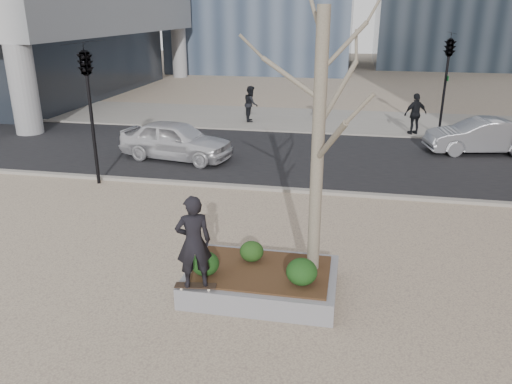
% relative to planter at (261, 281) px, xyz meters
% --- Properties ---
extents(ground, '(120.00, 120.00, 0.00)m').
position_rel_planter_xyz_m(ground, '(-1.00, 0.00, -0.23)').
color(ground, tan).
rests_on(ground, ground).
extents(street, '(60.00, 8.00, 0.02)m').
position_rel_planter_xyz_m(street, '(-1.00, 10.00, -0.21)').
color(street, black).
rests_on(street, ground).
extents(far_sidewalk, '(60.00, 6.00, 0.02)m').
position_rel_planter_xyz_m(far_sidewalk, '(-1.00, 17.00, -0.21)').
color(far_sidewalk, gray).
rests_on(far_sidewalk, ground).
extents(planter, '(3.00, 2.00, 0.45)m').
position_rel_planter_xyz_m(planter, '(0.00, 0.00, 0.00)').
color(planter, gray).
rests_on(planter, ground).
extents(planter_mulch, '(2.70, 1.70, 0.04)m').
position_rel_planter_xyz_m(planter_mulch, '(0.00, 0.00, 0.25)').
color(planter_mulch, '#382314').
rests_on(planter_mulch, planter).
extents(sycamore_tree, '(2.80, 2.80, 6.60)m').
position_rel_planter_xyz_m(sycamore_tree, '(1.00, 0.30, 3.56)').
color(sycamore_tree, gray).
rests_on(sycamore_tree, planter_mulch).
extents(shrub_left, '(0.55, 0.55, 0.47)m').
position_rel_planter_xyz_m(shrub_left, '(-1.05, -0.39, 0.50)').
color(shrub_left, '#173912').
rests_on(shrub_left, planter_mulch).
extents(shrub_middle, '(0.49, 0.49, 0.42)m').
position_rel_planter_xyz_m(shrub_middle, '(-0.27, 0.35, 0.48)').
color(shrub_middle, '#133812').
rests_on(shrub_middle, planter_mulch).
extents(shrub_right, '(0.60, 0.60, 0.51)m').
position_rel_planter_xyz_m(shrub_right, '(0.84, -0.38, 0.52)').
color(shrub_right, '#143611').
rests_on(shrub_right, planter_mulch).
extents(skateboard, '(0.80, 0.30, 0.08)m').
position_rel_planter_xyz_m(skateboard, '(-1.10, -0.88, 0.26)').
color(skateboard, black).
rests_on(skateboard, planter).
extents(skateboarder, '(0.77, 0.66, 1.80)m').
position_rel_planter_xyz_m(skateboarder, '(-1.10, -0.88, 1.20)').
color(skateboarder, black).
rests_on(skateboarder, skateboard).
extents(police_car, '(4.55, 2.46, 1.47)m').
position_rel_planter_xyz_m(police_car, '(-4.90, 8.76, 0.53)').
color(police_car, silver).
rests_on(police_car, street).
extents(car_silver, '(4.32, 2.21, 1.36)m').
position_rel_planter_xyz_m(car_silver, '(6.61, 11.91, 0.47)').
color(car_silver, gray).
rests_on(car_silver, street).
extents(pedestrian_a, '(0.84, 0.99, 1.78)m').
position_rel_planter_xyz_m(pedestrian_a, '(-3.49, 16.05, 0.69)').
color(pedestrian_a, black).
rests_on(pedestrian_a, far_sidewalk).
extents(pedestrian_b, '(0.97, 1.18, 1.59)m').
position_rel_planter_xyz_m(pedestrian_b, '(-0.08, 17.28, 0.59)').
color(pedestrian_b, '#425F78').
rests_on(pedestrian_b, far_sidewalk).
extents(pedestrian_c, '(1.18, 0.87, 1.85)m').
position_rel_planter_xyz_m(pedestrian_c, '(4.41, 14.73, 0.73)').
color(pedestrian_c, black).
rests_on(pedestrian_c, far_sidewalk).
extents(traffic_light_near, '(0.60, 2.48, 4.50)m').
position_rel_planter_xyz_m(traffic_light_near, '(-6.50, 5.60, 2.02)').
color(traffic_light_near, black).
rests_on(traffic_light_near, ground).
extents(traffic_light_far, '(0.60, 2.48, 4.50)m').
position_rel_planter_xyz_m(traffic_light_far, '(5.50, 14.60, 2.02)').
color(traffic_light_far, black).
rests_on(traffic_light_far, ground).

